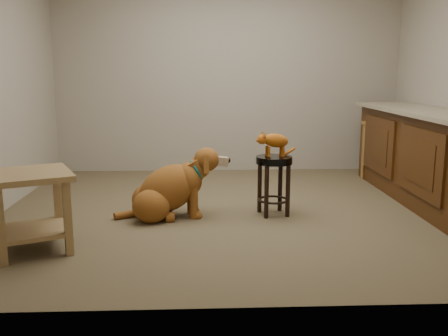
{
  "coord_description": "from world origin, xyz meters",
  "views": [
    {
      "loc": [
        -0.34,
        -4.62,
        1.32
      ],
      "look_at": [
        -0.15,
        -0.16,
        0.45
      ],
      "focal_mm": 40.0,
      "sensor_mm": 36.0,
      "label": 1
    }
  ],
  "objects_px": {
    "padded_stool": "(274,173)",
    "tabby_kitten": "(273,141)",
    "golden_retriever": "(169,190)",
    "wood_stool": "(383,150)",
    "side_table": "(30,199)"
  },
  "relations": [
    {
      "from": "wood_stool",
      "to": "golden_retriever",
      "type": "relative_size",
      "value": 0.67
    },
    {
      "from": "golden_retriever",
      "to": "padded_stool",
      "type": "bearing_deg",
      "value": -5.26
    },
    {
      "from": "padded_stool",
      "to": "side_table",
      "type": "xyz_separation_m",
      "value": [
        -1.92,
        -0.87,
        0.0
      ]
    },
    {
      "from": "padded_stool",
      "to": "tabby_kitten",
      "type": "xyz_separation_m",
      "value": [
        -0.01,
        -0.0,
        0.3
      ]
    },
    {
      "from": "golden_retriever",
      "to": "tabby_kitten",
      "type": "relative_size",
      "value": 2.73
    },
    {
      "from": "wood_stool",
      "to": "tabby_kitten",
      "type": "relative_size",
      "value": 1.83
    },
    {
      "from": "padded_stool",
      "to": "golden_retriever",
      "type": "height_order",
      "value": "golden_retriever"
    },
    {
      "from": "side_table",
      "to": "golden_retriever",
      "type": "relative_size",
      "value": 0.71
    },
    {
      "from": "wood_stool",
      "to": "side_table",
      "type": "xyz_separation_m",
      "value": [
        -3.46,
        -2.28,
        0.02
      ]
    },
    {
      "from": "side_table",
      "to": "wood_stool",
      "type": "bearing_deg",
      "value": 33.41
    },
    {
      "from": "wood_stool",
      "to": "golden_retriever",
      "type": "bearing_deg",
      "value": -149.67
    },
    {
      "from": "wood_stool",
      "to": "golden_retriever",
      "type": "height_order",
      "value": "wood_stool"
    },
    {
      "from": "wood_stool",
      "to": "golden_retriever",
      "type": "xyz_separation_m",
      "value": [
        -2.5,
        -1.46,
        -0.12
      ]
    },
    {
      "from": "padded_stool",
      "to": "tabby_kitten",
      "type": "bearing_deg",
      "value": -174.5
    },
    {
      "from": "padded_stool",
      "to": "tabby_kitten",
      "type": "height_order",
      "value": "tabby_kitten"
    }
  ]
}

